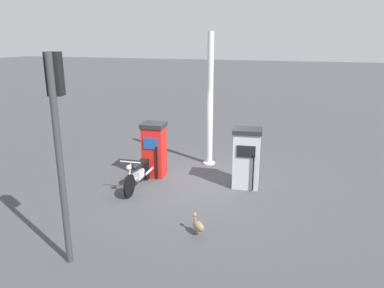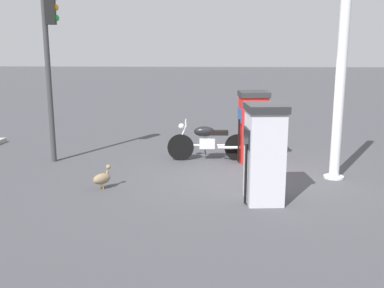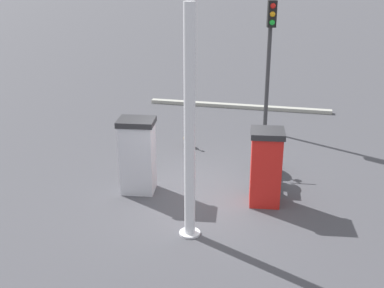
# 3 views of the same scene
# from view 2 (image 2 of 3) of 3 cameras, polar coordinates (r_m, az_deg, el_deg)

# --- Properties ---
(ground_plane) EXTENTS (120.00, 120.00, 0.00)m
(ground_plane) POSITION_cam_2_polar(r_m,az_deg,el_deg) (9.01, 7.90, -4.40)
(ground_plane) COLOR #424247
(fuel_pump_near) EXTENTS (0.72, 0.75, 1.63)m
(fuel_pump_near) POSITION_cam_2_polar(r_m,az_deg,el_deg) (10.18, 7.92, 2.30)
(fuel_pump_near) COLOR red
(fuel_pump_near) RESTS_ON ground
(fuel_pump_far) EXTENTS (0.72, 0.84, 1.68)m
(fuel_pump_far) POSITION_cam_2_polar(r_m,az_deg,el_deg) (7.46, 9.40, -1.17)
(fuel_pump_far) COLOR silver
(fuel_pump_far) RESTS_ON ground
(motorcycle_near_pump) EXTENTS (1.96, 0.56, 0.95)m
(motorcycle_near_pump) POSITION_cam_2_polar(r_m,az_deg,el_deg) (10.24, 2.07, 0.45)
(motorcycle_near_pump) COLOR black
(motorcycle_near_pump) RESTS_ON ground
(wandering_duck) EXTENTS (0.38, 0.39, 0.45)m
(wandering_duck) POSITION_cam_2_polar(r_m,az_deg,el_deg) (8.34, -11.63, -4.37)
(wandering_duck) COLOR #847051
(wandering_duck) RESTS_ON ground
(roadside_traffic_light) EXTENTS (0.40, 0.28, 3.82)m
(roadside_traffic_light) POSITION_cam_2_polar(r_m,az_deg,el_deg) (10.43, -18.03, 11.88)
(roadside_traffic_light) COLOR #38383A
(roadside_traffic_light) RESTS_ON ground
(canopy_support_pole) EXTENTS (0.40, 0.40, 4.24)m
(canopy_support_pole) POSITION_cam_2_polar(r_m,az_deg,el_deg) (9.06, 18.82, 8.30)
(canopy_support_pole) COLOR silver
(canopy_support_pole) RESTS_ON ground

